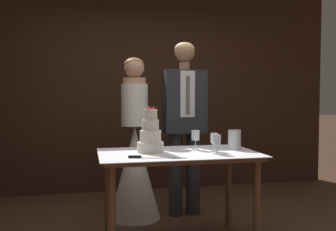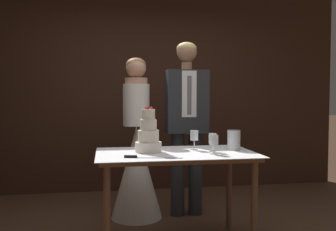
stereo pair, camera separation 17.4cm
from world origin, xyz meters
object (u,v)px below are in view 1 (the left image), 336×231
bride (135,159)px  wine_glass_near (214,139)px  cake_table (178,164)px  wine_glass_middle (196,136)px  tiered_cake (150,136)px  hurricane_candle (234,140)px  cake_knife (146,157)px  wine_glass_far (216,141)px  groom (185,117)px

bride → wine_glass_near: bearing=-54.7°
cake_table → wine_glass_middle: 0.31m
tiered_cake → hurricane_candle: tiered_cake is taller
wine_glass_middle → bride: bride is taller
hurricane_candle → wine_glass_middle: bearing=173.4°
cake_knife → wine_glass_far: wine_glass_far is taller
cake_knife → tiered_cake: bearing=87.5°
cake_table → bride: (-0.27, 0.81, -0.09)m
cake_table → hurricane_candle: hurricane_candle is taller
bride → groom: groom is taller
tiered_cake → bride: bride is taller
wine_glass_near → groom: groom is taller
cake_knife → wine_glass_near: 0.68m
wine_glass_near → wine_glass_middle: wine_glass_middle is taller
wine_glass_middle → hurricane_candle: hurricane_candle is taller
cake_knife → bride: bride is taller
cake_knife → wine_glass_near: bearing=32.1°
cake_table → cake_knife: bearing=-142.4°
cake_knife → groom: (0.58, 1.05, 0.24)m
wine_glass_near → wine_glass_far: (-0.03, -0.13, 0.00)m
groom → bride: bearing=179.9°
cake_table → groom: (0.27, 0.81, 0.35)m
hurricane_candle → bride: bride is taller
cake_table → tiered_cake: bearing=165.9°
cake_table → wine_glass_near: 0.38m
hurricane_candle → cake_knife: bearing=-159.8°
cake_table → groom: 0.92m
wine_glass_near → hurricane_candle: (0.23, 0.10, -0.02)m
cake_table → wine_glass_middle: size_ratio=7.70×
tiered_cake → cake_knife: tiered_cake is taller
hurricane_candle → groom: bearing=110.4°
tiered_cake → hurricane_candle: bearing=1.2°
tiered_cake → groom: (0.50, 0.75, 0.11)m
cake_table → bride: bearing=108.5°
bride → wine_glass_far: bearing=-59.6°
cake_table → wine_glass_middle: bearing=31.2°
groom → cake_knife: bearing=-119.1°
tiered_cake → wine_glass_middle: size_ratio=2.23×
tiered_cake → wine_glass_far: tiered_cake is taller
wine_glass_middle → wine_glass_near: bearing=-47.3°
hurricane_candle → cake_table: bearing=-172.3°
cake_knife → hurricane_candle: hurricane_candle is taller
groom → hurricane_candle: bearing=-69.6°
wine_glass_near → hurricane_candle: bearing=23.5°
wine_glass_near → groom: bearing=93.2°
cake_table → cake_knife: cake_knife is taller
tiered_cake → wine_glass_far: 0.56m
cake_knife → wine_glass_middle: size_ratio=2.56×
wine_glass_near → wine_glass_far: size_ratio=1.01×
hurricane_candle → groom: groom is taller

